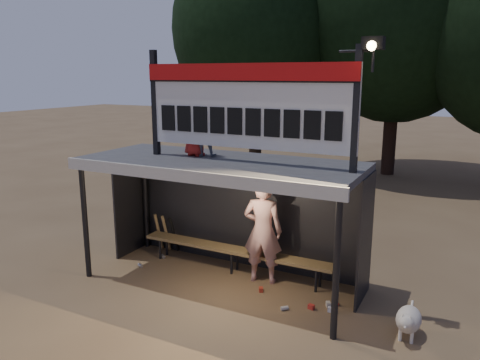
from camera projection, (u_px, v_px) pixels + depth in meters
name	position (u px, v px, depth m)	size (l,w,h in m)	color
ground	(221.00, 282.00, 8.72)	(80.00, 80.00, 0.00)	brown
player	(263.00, 231.00, 8.56)	(0.72, 0.47, 1.98)	silver
child_a	(204.00, 131.00, 8.50)	(0.46, 0.36, 0.94)	slate
child_b	(195.00, 128.00, 8.53)	(0.50, 0.33, 1.03)	#B2211B
dugout_shelter	(226.00, 183.00, 8.52)	(5.10, 2.08, 2.32)	#3E3E41
scoreboard_assembly	(248.00, 103.00, 7.73)	(4.10, 0.27, 1.99)	black
bench	(234.00, 251.00, 9.10)	(4.00, 0.35, 0.48)	olive
tree_left	(256.00, 28.00, 17.96)	(6.46, 6.46, 9.27)	#302115
tree_mid	(399.00, 7.00, 16.91)	(7.22, 7.22, 10.36)	black
dog	(408.00, 320.00, 6.84)	(0.36, 0.81, 0.49)	beige
bats	(166.00, 233.00, 10.14)	(0.48, 0.33, 0.84)	olive
litter	(264.00, 291.00, 8.27)	(4.08, 1.05, 0.08)	#A72F1C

